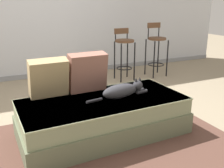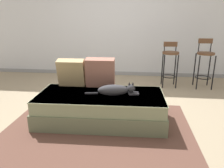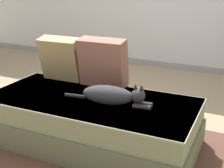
{
  "view_description": "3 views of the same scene",
  "coord_description": "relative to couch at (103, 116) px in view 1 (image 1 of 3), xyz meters",
  "views": [
    {
      "loc": [
        -1.02,
        -2.79,
        1.4
      ],
      "look_at": [
        0.15,
        -0.3,
        0.53
      ],
      "focal_mm": 42.0,
      "sensor_mm": 36.0,
      "label": 1
    },
    {
      "loc": [
        0.48,
        -3.23,
        1.45
      ],
      "look_at": [
        0.15,
        -0.3,
        0.53
      ],
      "focal_mm": 35.0,
      "sensor_mm": 36.0,
      "label": 2
    },
    {
      "loc": [
        1.23,
        -2.47,
        1.36
      ],
      "look_at": [
        0.15,
        -0.3,
        0.53
      ],
      "focal_mm": 50.0,
      "sensor_mm": 36.0,
      "label": 3
    }
  ],
  "objects": [
    {
      "name": "throw_pillow_middle",
      "position": [
        -0.05,
        0.32,
        0.43
      ],
      "size": [
        0.44,
        0.23,
        0.45
      ],
      "color": "#936051",
      "rests_on": "couch"
    },
    {
      "name": "ground_plane",
      "position": [
        0.0,
        0.4,
        -0.21
      ],
      "size": [
        16.0,
        16.0,
        0.0
      ],
      "primitive_type": "plane",
      "color": "gray",
      "rests_on": "ground"
    },
    {
      "name": "wall_back_panel",
      "position": [
        0.0,
        2.65,
        1.09
      ],
      "size": [
        8.0,
        0.1,
        2.6
      ],
      "primitive_type": "cube",
      "color": "silver",
      "rests_on": "ground"
    },
    {
      "name": "area_rug",
      "position": [
        0.0,
        -0.3,
        -0.2
      ],
      "size": [
        2.48,
        1.95,
        0.01
      ],
      "primitive_type": "cube",
      "color": "brown",
      "rests_on": "ground"
    },
    {
      "name": "wall_baseboard_trim",
      "position": [
        0.0,
        2.6,
        -0.16
      ],
      "size": [
        8.0,
        0.02,
        0.09
      ],
      "primitive_type": "cube",
      "color": "gray",
      "rests_on": "ground"
    },
    {
      "name": "bar_stool_by_doorway",
      "position": [
        1.89,
        1.79,
        0.37
      ],
      "size": [
        0.34,
        0.34,
        1.01
      ],
      "color": "black",
      "rests_on": "ground"
    },
    {
      "name": "cat",
      "position": [
        0.21,
        -0.03,
        0.28
      ],
      "size": [
        0.75,
        0.23,
        0.19
      ],
      "color": "#333338",
      "rests_on": "couch"
    },
    {
      "name": "throw_pillow_corner",
      "position": [
        -0.5,
        0.31,
        0.42
      ],
      "size": [
        0.41,
        0.24,
        0.43
      ],
      "color": "tan",
      "rests_on": "couch"
    },
    {
      "name": "couch",
      "position": [
        0.0,
        0.0,
        0.0
      ],
      "size": [
        1.8,
        0.9,
        0.41
      ],
      "color": "#636B50",
      "rests_on": "ground"
    },
    {
      "name": "bar_stool_near_window",
      "position": [
        1.19,
        1.79,
        0.38
      ],
      "size": [
        0.34,
        0.34,
        0.93
      ],
      "color": "black",
      "rests_on": "ground"
    }
  ]
}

